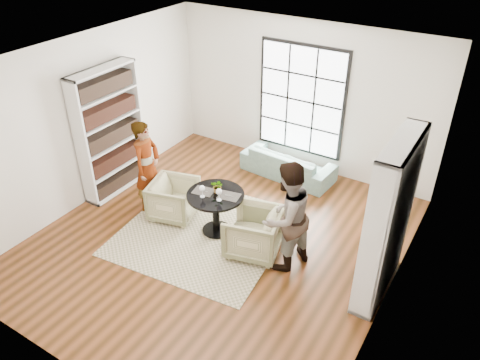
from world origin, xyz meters
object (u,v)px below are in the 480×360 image
Objects in this scene: person_left at (147,166)px; wine_glass_left at (202,189)px; person_right at (286,217)px; wine_glass_right at (219,192)px; armchair_right at (253,232)px; armchair_left at (174,199)px; pedestal_table at (216,205)px; sofa at (288,163)px; flower_centerpiece at (218,187)px.

person_left is 1.30m from wine_glass_left.
wine_glass_right is at bearing -71.18° from person_right.
wine_glass_right is (-0.64, 0.01, 0.53)m from armchair_right.
person_left reaches higher than wine_glass_right.
armchair_left is at bearing 168.41° from wine_glass_left.
pedestal_table is at bearing -103.76° from armchair_left.
wine_glass_left is (0.74, -0.15, 0.55)m from armchair_left.
armchair_right is (0.79, -0.12, -0.17)m from pedestal_table.
armchair_right is (1.67, -0.10, 0.03)m from armchair_left.
pedestal_table reaches higher than sofa.
person_left is 2.77m from person_right.
wine_glass_right is at bearing -101.31° from person_left.
person_right is 1.48m from wine_glass_left.
armchair_right is 0.83m from wine_glass_right.
armchair_left is (-0.88, -0.02, -0.19)m from pedestal_table.
person_left reaches higher than sofa.
sofa is 2.25× the size of armchair_right.
flower_centerpiece reaches higher than armchair_left.
person_right is (0.55, 0.00, 0.51)m from armchair_right.
person_left is 1.58m from wine_glass_right.
armchair_right is at bearing 108.43° from sofa.
person_right is 1.35m from flower_centerpiece.
pedestal_table is 4.10× the size of flower_centerpiece.
pedestal_table is 0.42m from wine_glass_left.
sofa is 9.00× the size of wine_glass_left.
armchair_right is 3.62× the size of flower_centerpiece.
sofa is 1.11× the size of person_left.
armchair_left is (-1.07, -2.31, 0.08)m from sofa.
flower_centerpiece is (-1.33, 0.18, -0.02)m from person_right.
sofa is 8.15× the size of flower_centerpiece.
sofa is at bearing 85.17° from flower_centerpiece.
person_right is (1.34, -0.12, 0.34)m from pedestal_table.
armchair_right reaches higher than pedestal_table.
wine_glass_right reaches higher than armchair_right.
person_left is at bearing 59.43° from sofa.
pedestal_table is 0.33m from flower_centerpiece.
pedestal_table is 0.90m from armchair_left.
person_left is at bearing -72.93° from person_right.
sofa is at bearing -39.99° from armchair_left.
armchair_left is 1.03m from flower_centerpiece.
flower_centerpiece is at bearing 58.30° from wine_glass_left.
wine_glass_left is 0.97× the size of wine_glass_right.
pedestal_table is at bearing -75.99° from person_right.
person_right reaches higher than sofa.
pedestal_table is 0.82m from armchair_right.
armchair_right reaches higher than armchair_left.
pedestal_table is 4.38× the size of wine_glass_right.
armchair_left is 0.94m from wine_glass_left.
flower_centerpiece is at bearing -78.61° from person_right.
pedestal_table is 0.53× the size of person_right.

